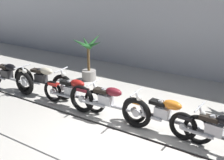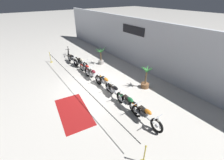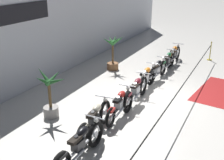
% 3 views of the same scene
% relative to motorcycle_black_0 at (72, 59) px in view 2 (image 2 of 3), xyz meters
% --- Properties ---
extents(ground_plane, '(120.00, 120.00, 0.00)m').
position_rel_motorcycle_black_0_xyz_m(ground_plane, '(4.68, -0.45, -0.47)').
color(ground_plane, silver).
extents(back_wall, '(28.00, 0.29, 4.20)m').
position_rel_motorcycle_black_0_xyz_m(back_wall, '(4.68, 4.67, 1.63)').
color(back_wall, silver).
rests_on(back_wall, ground).
extents(motorcycle_black_0, '(2.37, 0.62, 0.96)m').
position_rel_motorcycle_black_0_xyz_m(motorcycle_black_0, '(0.00, 0.00, 0.00)').
color(motorcycle_black_0, black).
rests_on(motorcycle_black_0, ground).
extents(motorcycle_cream_1, '(2.37, 0.62, 0.98)m').
position_rel_motorcycle_black_0_xyz_m(motorcycle_cream_1, '(1.29, 0.29, 0.02)').
color(motorcycle_cream_1, black).
rests_on(motorcycle_cream_1, ground).
extents(motorcycle_red_2, '(2.15, 0.62, 0.91)m').
position_rel_motorcycle_black_0_xyz_m(motorcycle_red_2, '(2.68, 0.12, -0.01)').
color(motorcycle_red_2, black).
rests_on(motorcycle_red_2, ground).
extents(motorcycle_maroon_3, '(2.44, 0.62, 0.97)m').
position_rel_motorcycle_black_0_xyz_m(motorcycle_maroon_3, '(3.94, 0.03, 0.01)').
color(motorcycle_maroon_3, black).
rests_on(motorcycle_maroon_3, ground).
extents(motorcycle_orange_4, '(2.35, 0.62, 0.92)m').
position_rel_motorcycle_black_0_xyz_m(motorcycle_orange_4, '(5.43, 0.20, -0.01)').
color(motorcycle_orange_4, black).
rests_on(motorcycle_orange_4, ground).
extents(motorcycle_black_5, '(2.16, 0.62, 0.92)m').
position_rel_motorcycle_black_0_xyz_m(motorcycle_black_5, '(6.66, 0.09, -0.02)').
color(motorcycle_black_5, black).
rests_on(motorcycle_black_5, ground).
extents(motorcycle_green_6, '(2.20, 0.62, 0.93)m').
position_rel_motorcycle_black_0_xyz_m(motorcycle_green_6, '(8.12, 0.03, -0.01)').
color(motorcycle_green_6, black).
rests_on(motorcycle_green_6, ground).
extents(motorcycle_orange_7, '(2.38, 0.62, 0.96)m').
position_rel_motorcycle_black_0_xyz_m(motorcycle_orange_7, '(9.40, 0.06, 0.01)').
color(motorcycle_orange_7, black).
rests_on(motorcycle_orange_7, ground).
extents(bicycle, '(1.66, 0.75, 0.98)m').
position_rel_motorcycle_black_0_xyz_m(bicycle, '(-2.22, 0.47, -0.07)').
color(bicycle, black).
rests_on(bicycle, ground).
extents(potted_palm_left_of_row, '(0.95, 0.98, 1.83)m').
position_rel_motorcycle_black_0_xyz_m(potted_palm_left_of_row, '(7.06, 2.55, 0.28)').
color(potted_palm_left_of_row, brown).
rests_on(potted_palm_left_of_row, ground).
extents(potted_palm_right_of_row, '(1.06, 1.17, 1.71)m').
position_rel_motorcycle_black_0_xyz_m(potted_palm_right_of_row, '(1.64, 2.21, 0.26)').
color(potted_palm_right_of_row, gray).
rests_on(potted_palm_right_of_row, ground).
extents(stanchion_far_left, '(12.46, 0.28, 1.05)m').
position_rel_motorcycle_black_0_xyz_m(stanchion_far_left, '(3.20, -1.60, 0.28)').
color(stanchion_far_left, gold).
rests_on(stanchion_far_left, ground).
extents(stanchion_mid_left, '(0.28, 0.28, 1.05)m').
position_rel_motorcycle_black_0_xyz_m(stanchion_mid_left, '(10.97, -1.60, -0.11)').
color(stanchion_mid_left, gold).
rests_on(stanchion_mid_left, ground).
extents(floor_banner, '(3.35, 2.00, 0.01)m').
position_rel_motorcycle_black_0_xyz_m(floor_banner, '(6.49, -2.68, -0.47)').
color(floor_banner, maroon).
rests_on(floor_banner, ground).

